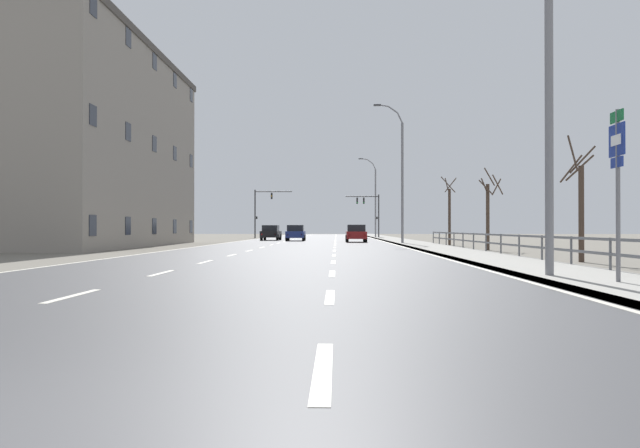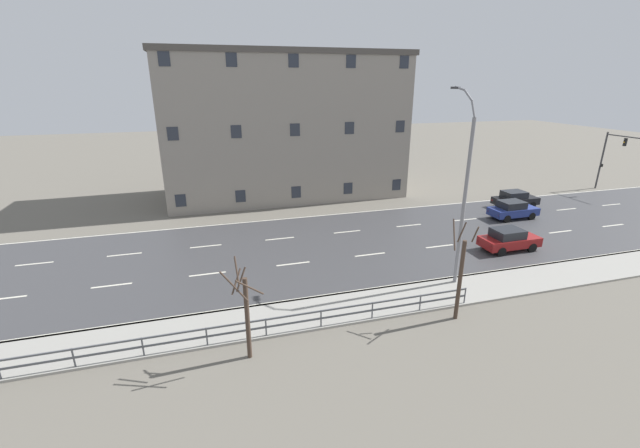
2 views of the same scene
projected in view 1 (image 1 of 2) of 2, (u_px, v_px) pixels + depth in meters
ground_plane at (308, 243)px, 51.16m from camera, size 160.00×160.00×0.12m
road_asphalt_strip at (314, 240)px, 63.15m from camera, size 14.00×120.00×0.03m
sidewalk_right at (392, 239)px, 62.92m from camera, size 3.00×120.00×0.12m
guardrail at (501, 240)px, 26.43m from camera, size 0.07×37.06×1.00m
street_lamp_foreground at (542, 54)px, 14.24m from camera, size 2.67×0.24×11.21m
street_lamp_midground at (401, 175)px, 45.93m from camera, size 2.34×0.24×11.02m
street_lamp_distant at (374, 199)px, 77.63m from camera, size 2.34×0.24×10.56m
highway_sign at (617, 173)px, 12.41m from camera, size 0.09×0.68×3.77m
traffic_signal_right at (370, 208)px, 76.00m from camera, size 4.36×0.36×5.63m
traffic_signal_left at (262, 206)px, 74.51m from camera, size 4.79×0.36×6.16m
car_near_left at (296, 233)px, 57.87m from camera, size 1.87×4.12×1.57m
car_far_right at (271, 233)px, 60.51m from camera, size 1.89×4.13×1.57m
car_mid_centre at (356, 233)px, 52.50m from camera, size 1.86×4.11×1.57m
brick_building at (83, 146)px, 41.17m from camera, size 10.23×23.58×14.01m
bare_tree_near at (580, 205)px, 21.77m from camera, size 1.31×1.11×4.74m
bare_tree_mid at (488, 212)px, 33.38m from camera, size 1.44×1.66×4.69m
bare_tree_far at (449, 214)px, 43.71m from camera, size 1.28×1.33×5.10m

